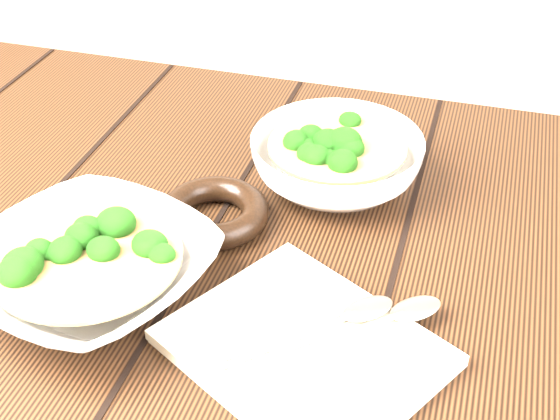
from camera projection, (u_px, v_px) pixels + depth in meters
name	position (u px, v px, depth m)	size (l,w,h in m)	color
table	(225.00, 333.00, 0.88)	(1.20, 0.80, 0.75)	#382010
soup_bowl_front	(89.00, 269.00, 0.74)	(0.28, 0.28, 0.07)	silver
soup_bowl_back	(336.00, 159.00, 0.89)	(0.26, 0.26, 0.07)	silver
trivet	(214.00, 212.00, 0.84)	(0.12, 0.12, 0.03)	black
napkin	(304.00, 348.00, 0.69)	(0.22, 0.18, 0.01)	beige
spoon_left	(334.00, 322.00, 0.70)	(0.14, 0.14, 0.01)	#9D988B
spoon_right	(382.00, 321.00, 0.70)	(0.15, 0.14, 0.01)	#9D988B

